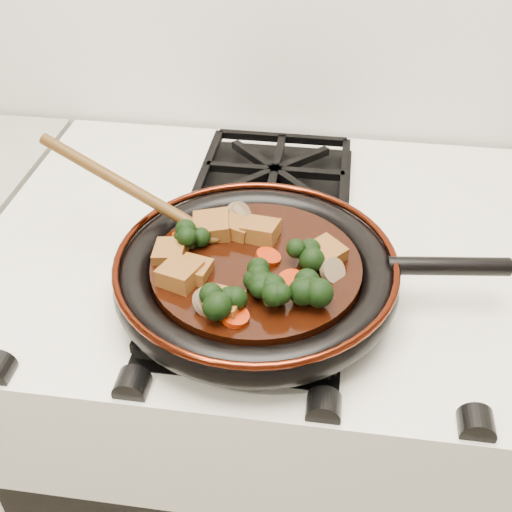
# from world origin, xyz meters

# --- Properties ---
(stove) EXTENTS (0.76, 0.60, 0.90)m
(stove) POSITION_xyz_m (0.00, 1.69, 0.45)
(stove) COLOR silver
(stove) RESTS_ON ground
(burner_grate_front) EXTENTS (0.23, 0.23, 0.03)m
(burner_grate_front) POSITION_xyz_m (0.00, 1.55, 0.91)
(burner_grate_front) COLOR black
(burner_grate_front) RESTS_ON stove
(burner_grate_back) EXTENTS (0.23, 0.23, 0.03)m
(burner_grate_back) POSITION_xyz_m (0.00, 1.83, 0.91)
(burner_grate_back) COLOR black
(burner_grate_back) RESTS_ON stove
(skillet) EXTENTS (0.46, 0.33, 0.05)m
(skillet) POSITION_xyz_m (0.01, 1.56, 0.94)
(skillet) COLOR black
(skillet) RESTS_ON burner_grate_front
(braising_sauce) EXTENTS (0.25, 0.25, 0.02)m
(braising_sauce) POSITION_xyz_m (0.01, 1.56, 0.95)
(braising_sauce) COLOR black
(braising_sauce) RESTS_ON skillet
(tofu_cube_0) EXTENTS (0.04, 0.04, 0.02)m
(tofu_cube_0) POSITION_xyz_m (-0.01, 1.48, 0.97)
(tofu_cube_0) COLOR brown
(tofu_cube_0) RESTS_ON braising_sauce
(tofu_cube_1) EXTENTS (0.05, 0.05, 0.03)m
(tofu_cube_1) POSITION_xyz_m (0.01, 1.61, 0.97)
(tofu_cube_1) COLOR brown
(tofu_cube_1) RESTS_ON braising_sauce
(tofu_cube_2) EXTENTS (0.05, 0.05, 0.03)m
(tofu_cube_2) POSITION_xyz_m (-0.05, 1.61, 0.97)
(tofu_cube_2) COLOR brown
(tofu_cube_2) RESTS_ON braising_sauce
(tofu_cube_3) EXTENTS (0.04, 0.04, 0.02)m
(tofu_cube_3) POSITION_xyz_m (-0.06, 1.53, 0.97)
(tofu_cube_3) COLOR brown
(tofu_cube_3) RESTS_ON braising_sauce
(tofu_cube_4) EXTENTS (0.05, 0.05, 0.03)m
(tofu_cube_4) POSITION_xyz_m (-0.07, 1.52, 0.97)
(tofu_cube_4) COLOR brown
(tofu_cube_4) RESTS_ON braising_sauce
(tofu_cube_5) EXTENTS (0.05, 0.05, 0.02)m
(tofu_cube_5) POSITION_xyz_m (-0.02, 1.62, 0.97)
(tofu_cube_5) COLOR brown
(tofu_cube_5) RESTS_ON braising_sauce
(tofu_cube_6) EXTENTS (0.05, 0.06, 0.02)m
(tofu_cube_6) POSITION_xyz_m (0.09, 1.58, 0.97)
(tofu_cube_6) COLOR brown
(tofu_cube_6) RESTS_ON braising_sauce
(tofu_cube_7) EXTENTS (0.04, 0.04, 0.03)m
(tofu_cube_7) POSITION_xyz_m (-0.09, 1.56, 0.97)
(tofu_cube_7) COLOR brown
(tofu_cube_7) RESTS_ON braising_sauce
(broccoli_floret_0) EXTENTS (0.07, 0.07, 0.06)m
(broccoli_floret_0) POSITION_xyz_m (0.08, 1.51, 0.97)
(broccoli_floret_0) COLOR black
(broccoli_floret_0) RESTS_ON braising_sauce
(broccoli_floret_1) EXTENTS (0.08, 0.08, 0.07)m
(broccoli_floret_1) POSITION_xyz_m (-0.07, 1.59, 0.97)
(broccoli_floret_1) COLOR black
(broccoli_floret_1) RESTS_ON braising_sauce
(broccoli_floret_2) EXTENTS (0.08, 0.08, 0.07)m
(broccoli_floret_2) POSITION_xyz_m (0.06, 1.57, 0.97)
(broccoli_floret_2) COLOR black
(broccoli_floret_2) RESTS_ON braising_sauce
(broccoli_floret_3) EXTENTS (0.07, 0.07, 0.06)m
(broccoli_floret_3) POSITION_xyz_m (0.03, 1.50, 0.97)
(broccoli_floret_3) COLOR black
(broccoli_floret_3) RESTS_ON braising_sauce
(broccoli_floret_4) EXTENTS (0.08, 0.08, 0.07)m
(broccoli_floret_4) POSITION_xyz_m (-0.01, 1.48, 0.97)
(broccoli_floret_4) COLOR black
(broccoli_floret_4) RESTS_ON braising_sauce
(broccoli_floret_5) EXTENTS (0.08, 0.08, 0.06)m
(broccoli_floret_5) POSITION_xyz_m (0.02, 1.53, 0.97)
(broccoli_floret_5) COLOR black
(broccoli_floret_5) RESTS_ON braising_sauce
(carrot_coin_0) EXTENTS (0.03, 0.03, 0.02)m
(carrot_coin_0) POSITION_xyz_m (0.02, 1.57, 0.96)
(carrot_coin_0) COLOR #A42204
(carrot_coin_0) RESTS_ON braising_sauce
(carrot_coin_1) EXTENTS (0.03, 0.03, 0.02)m
(carrot_coin_1) POSITION_xyz_m (-0.08, 1.59, 0.96)
(carrot_coin_1) COLOR #A42204
(carrot_coin_1) RESTS_ON braising_sauce
(carrot_coin_2) EXTENTS (0.03, 0.03, 0.01)m
(carrot_coin_2) POSITION_xyz_m (0.00, 1.47, 0.96)
(carrot_coin_2) COLOR #A42204
(carrot_coin_2) RESTS_ON braising_sauce
(carrot_coin_3) EXTENTS (0.03, 0.03, 0.01)m
(carrot_coin_3) POSITION_xyz_m (0.05, 1.53, 0.96)
(carrot_coin_3) COLOR #A42204
(carrot_coin_3) RESTS_ON braising_sauce
(carrot_coin_4) EXTENTS (0.03, 0.03, 0.02)m
(carrot_coin_4) POSITION_xyz_m (-0.09, 1.57, 0.96)
(carrot_coin_4) COLOR #A42204
(carrot_coin_4) RESTS_ON braising_sauce
(carrot_coin_5) EXTENTS (0.03, 0.03, 0.02)m
(carrot_coin_5) POSITION_xyz_m (-0.04, 1.61, 0.96)
(carrot_coin_5) COLOR #A42204
(carrot_coin_5) RESTS_ON braising_sauce
(mushroom_slice_0) EXTENTS (0.04, 0.04, 0.02)m
(mushroom_slice_0) POSITION_xyz_m (-0.07, 1.53, 0.97)
(mushroom_slice_0) COLOR brown
(mushroom_slice_0) RESTS_ON braising_sauce
(mushroom_slice_1) EXTENTS (0.04, 0.04, 0.03)m
(mushroom_slice_1) POSITION_xyz_m (0.10, 1.55, 0.97)
(mushroom_slice_1) COLOR brown
(mushroom_slice_1) RESTS_ON braising_sauce
(mushroom_slice_2) EXTENTS (0.05, 0.05, 0.03)m
(mushroom_slice_2) POSITION_xyz_m (-0.02, 1.65, 0.97)
(mushroom_slice_2) COLOR brown
(mushroom_slice_2) RESTS_ON braising_sauce
(mushroom_slice_3) EXTENTS (0.04, 0.04, 0.03)m
(mushroom_slice_3) POSITION_xyz_m (-0.03, 1.48, 0.97)
(mushroom_slice_3) COLOR brown
(mushroom_slice_3) RESTS_ON braising_sauce
(mushroom_slice_4) EXTENTS (0.04, 0.04, 0.03)m
(mushroom_slice_4) POSITION_xyz_m (-0.02, 1.65, 0.97)
(mushroom_slice_4) COLOR brown
(mushroom_slice_4) RESTS_ON braising_sauce
(wooden_spoon) EXTENTS (0.15, 0.07, 0.24)m
(wooden_spoon) POSITION_xyz_m (-0.12, 1.63, 0.99)
(wooden_spoon) COLOR #4C3010
(wooden_spoon) RESTS_ON braising_sauce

